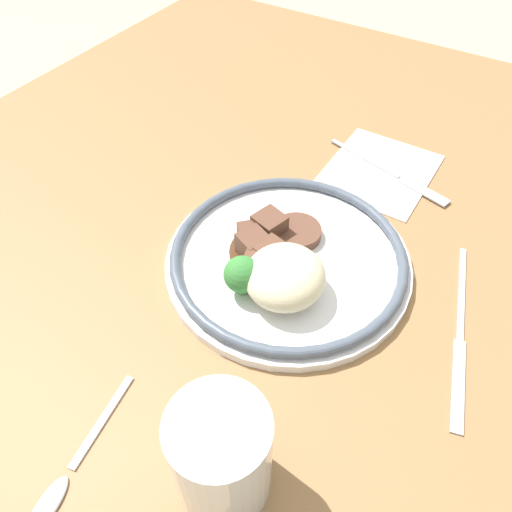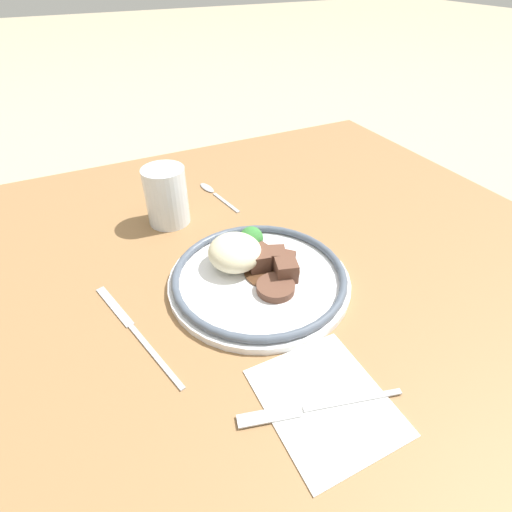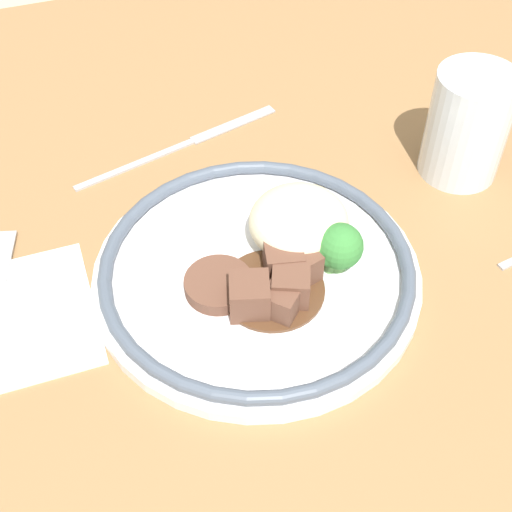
# 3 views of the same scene
# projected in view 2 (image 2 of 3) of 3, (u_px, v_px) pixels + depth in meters

# --- Properties ---
(ground_plane) EXTENTS (8.00, 8.00, 0.00)m
(ground_plane) POSITION_uv_depth(u_px,v_px,m) (283.00, 318.00, 0.62)
(ground_plane) COLOR tan
(dining_table) EXTENTS (1.19, 1.13, 0.04)m
(dining_table) POSITION_uv_depth(u_px,v_px,m) (283.00, 308.00, 0.61)
(dining_table) COLOR olive
(dining_table) RESTS_ON ground
(napkin) EXTENTS (0.16, 0.14, 0.00)m
(napkin) POSITION_uv_depth(u_px,v_px,m) (325.00, 401.00, 0.46)
(napkin) COLOR white
(napkin) RESTS_ON dining_table
(plate) EXTENTS (0.28, 0.28, 0.06)m
(plate) POSITION_uv_depth(u_px,v_px,m) (256.00, 271.00, 0.62)
(plate) COLOR white
(plate) RESTS_ON dining_table
(juice_glass) EXTENTS (0.08, 0.08, 0.11)m
(juice_glass) POSITION_uv_depth(u_px,v_px,m) (167.00, 198.00, 0.73)
(juice_glass) COLOR yellow
(juice_glass) RESTS_ON dining_table
(fork) EXTENTS (0.06, 0.19, 0.00)m
(fork) POSITION_uv_depth(u_px,v_px,m) (305.00, 409.00, 0.45)
(fork) COLOR #ADADB2
(fork) RESTS_ON napkin
(knife) EXTENTS (0.23, 0.07, 0.00)m
(knife) POSITION_uv_depth(u_px,v_px,m) (133.00, 329.00, 0.55)
(knife) COLOR #ADADB2
(knife) RESTS_ON dining_table
(spoon) EXTENTS (0.15, 0.04, 0.01)m
(spoon) POSITION_uv_depth(u_px,v_px,m) (211.00, 191.00, 0.85)
(spoon) COLOR #ADADB2
(spoon) RESTS_ON dining_table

